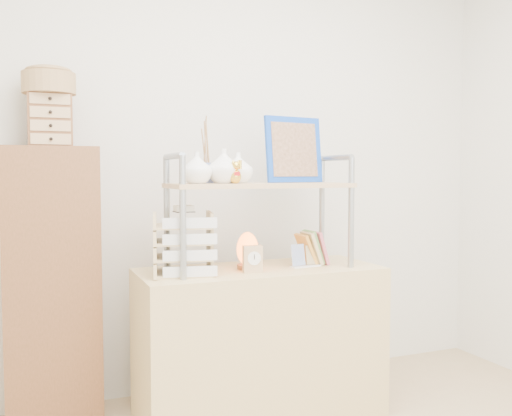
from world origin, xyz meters
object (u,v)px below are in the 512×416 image
(letter_tray, at_px, (184,247))
(salt_lamp, at_px, (247,250))
(desk, at_px, (260,343))
(cabinet, at_px, (53,284))

(letter_tray, xyz_separation_m, salt_lamp, (0.33, 0.03, -0.04))
(desk, distance_m, salt_lamp, 0.47)
(cabinet, relative_size, letter_tray, 4.19)
(cabinet, bearing_deg, salt_lamp, -19.76)
(desk, bearing_deg, cabinet, 158.73)
(desk, xyz_separation_m, letter_tray, (-0.39, -0.03, 0.50))
(desk, xyz_separation_m, cabinet, (-0.95, 0.37, 0.30))
(salt_lamp, bearing_deg, letter_tray, -174.98)
(desk, distance_m, cabinet, 1.06)
(desk, distance_m, letter_tray, 0.64)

